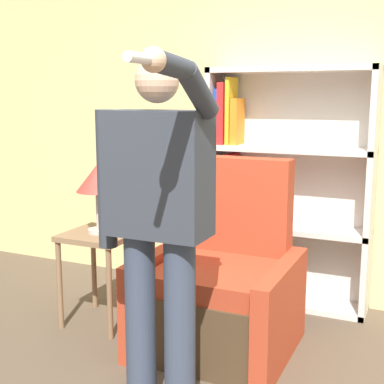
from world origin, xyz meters
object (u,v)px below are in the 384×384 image
at_px(armchair, 222,290).
at_px(bookcase, 272,189).
at_px(person_standing, 157,217).
at_px(side_table, 100,249).
at_px(table_lamp, 98,180).

bearing_deg(armchair, bookcase, 86.30).
xyz_separation_m(person_standing, side_table, (-0.86, 0.78, -0.46)).
height_order(person_standing, table_lamp, person_standing).
relative_size(armchair, person_standing, 0.68).
relative_size(side_table, table_lamp, 1.37).
bearing_deg(table_lamp, person_standing, -42.18).
bearing_deg(armchair, table_lamp, -177.89).
bearing_deg(side_table, bookcase, 43.77).
xyz_separation_m(armchair, side_table, (-0.87, -0.03, 0.16)).
bearing_deg(side_table, table_lamp, 26.57).
bearing_deg(table_lamp, armchair, 2.11).
relative_size(armchair, side_table, 1.81).
distance_m(bookcase, table_lamp, 1.28).
bearing_deg(armchair, side_table, -177.89).
relative_size(person_standing, table_lamp, 3.67).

